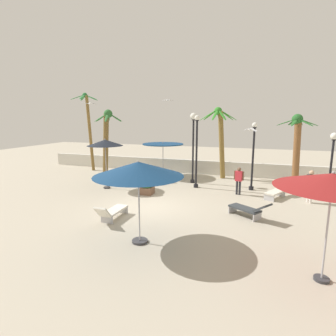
# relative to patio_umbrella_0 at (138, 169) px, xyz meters

# --- Properties ---
(ground_plane) EXTENTS (56.00, 56.00, 0.00)m
(ground_plane) POSITION_rel_patio_umbrella_0_xyz_m (-1.19, 3.47, -2.58)
(ground_plane) COLOR #B2A893
(boundary_wall) EXTENTS (25.20, 0.30, 1.03)m
(boundary_wall) POSITION_rel_patio_umbrella_0_xyz_m (-1.19, 12.22, -2.07)
(boundary_wall) COLOR silver
(boundary_wall) RESTS_ON ground_plane
(patio_umbrella_0) EXTENTS (3.03, 3.03, 2.88)m
(patio_umbrella_0) POSITION_rel_patio_umbrella_0_xyz_m (0.00, 0.00, 0.00)
(patio_umbrella_0) COLOR #333338
(patio_umbrella_0) RESTS_ON ground_plane
(patio_umbrella_1) EXTENTS (2.14, 2.14, 3.03)m
(patio_umbrella_1) POSITION_rel_patio_umbrella_0_xyz_m (-4.99, 6.04, 0.18)
(patio_umbrella_1) COLOR #333338
(patio_umbrella_1) RESTS_ON ground_plane
(patio_umbrella_2) EXTENTS (2.97, 2.97, 2.50)m
(patio_umbrella_2) POSITION_rel_patio_umbrella_0_xyz_m (-2.94, 10.52, -0.29)
(patio_umbrella_2) COLOR #333338
(patio_umbrella_2) RESTS_ON ground_plane
(patio_umbrella_3) EXTENTS (2.81, 2.81, 2.97)m
(patio_umbrella_3) POSITION_rel_patio_umbrella_0_xyz_m (5.53, -0.50, 0.14)
(patio_umbrella_3) COLOR #333338
(patio_umbrella_3) RESTS_ON ground_plane
(palm_tree_0) EXTENTS (2.50, 2.60, 4.99)m
(palm_tree_0) POSITION_rel_patio_umbrella_0_xyz_m (1.10, 11.19, 0.53)
(palm_tree_0) COLOR olive
(palm_tree_0) RESTS_ON ground_plane
(palm_tree_1) EXTENTS (2.31, 2.24, 4.49)m
(palm_tree_1) POSITION_rel_patio_umbrella_0_xyz_m (5.85, 9.95, 0.20)
(palm_tree_1) COLOR brown
(palm_tree_1) RESTS_ON ground_plane
(palm_tree_2) EXTENTS (2.15, 2.01, 4.83)m
(palm_tree_2) POSITION_rel_patio_umbrella_0_xyz_m (-6.59, 8.84, 0.38)
(palm_tree_2) COLOR brown
(palm_tree_2) RESTS_ON ground_plane
(palm_tree_3) EXTENTS (2.07, 2.15, 6.19)m
(palm_tree_3) POSITION_rel_patio_umbrella_0_xyz_m (-9.33, 10.72, 1.19)
(palm_tree_3) COLOR brown
(palm_tree_3) RESTS_ON ground_plane
(lamp_post_0) EXTENTS (0.44, 0.44, 4.56)m
(lamp_post_0) POSITION_rel_patio_umbrella_0_xyz_m (-0.35, 9.13, 0.52)
(lamp_post_0) COLOR black
(lamp_post_0) RESTS_ON ground_plane
(lamp_post_1) EXTENTS (0.31, 0.31, 4.00)m
(lamp_post_1) POSITION_rel_patio_umbrella_0_xyz_m (3.41, 8.50, -0.38)
(lamp_post_1) COLOR black
(lamp_post_1) RESTS_ON ground_plane
(lamp_post_2) EXTENTS (0.32, 0.32, 4.41)m
(lamp_post_2) POSITION_rel_patio_umbrella_0_xyz_m (0.14, 7.99, -0.11)
(lamp_post_2) COLOR black
(lamp_post_2) RESTS_ON ground_plane
(lamp_post_3) EXTENTS (0.40, 0.40, 3.46)m
(lamp_post_3) POSITION_rel_patio_umbrella_0_xyz_m (7.56, 8.94, -0.33)
(lamp_post_3) COLOR black
(lamp_post_3) RESTS_ON ground_plane
(lounge_chair_0) EXTENTS (1.34, 1.89, 0.81)m
(lounge_chair_0) POSITION_rel_patio_umbrella_0_xyz_m (4.77, 7.28, -2.18)
(lounge_chair_0) COLOR #B7B7BC
(lounge_chair_0) RESTS_ON ground_plane
(lounge_chair_1) EXTENTS (0.57, 1.89, 0.84)m
(lounge_chair_1) POSITION_rel_patio_umbrella_0_xyz_m (-1.99, 1.52, -2.20)
(lounge_chair_1) COLOR #B7B7BC
(lounge_chair_1) RESTS_ON ground_plane
(lounge_chair_2) EXTENTS (1.86, 1.50, 0.83)m
(lounge_chair_2) POSITION_rel_patio_umbrella_0_xyz_m (3.49, 3.66, -2.18)
(lounge_chair_2) COLOR #B7B7BC
(lounge_chair_2) RESTS_ON ground_plane
(guest_0) EXTENTS (0.55, 0.31, 1.55)m
(guest_0) POSITION_rel_patio_umbrella_0_xyz_m (2.75, 7.21, -1.65)
(guest_0) COLOR #26262D
(guest_0) RESTS_ON ground_plane
(guest_1) EXTENTS (0.43, 0.42, 1.68)m
(guest_1) POSITION_rel_patio_umbrella_0_xyz_m (6.28, 6.83, -1.56)
(guest_1) COLOR silver
(guest_1) RESTS_ON ground_plane
(seagull_0) EXTENTS (0.66, 1.08, 0.14)m
(seagull_0) POSITION_rel_patio_umbrella_0_xyz_m (-8.30, 9.48, 2.70)
(seagull_0) COLOR white
(seagull_1) EXTENTS (0.81, 1.27, 0.18)m
(seagull_1) POSITION_rel_patio_umbrella_0_xyz_m (3.22, 8.31, 1.00)
(seagull_1) COLOR white
(seagull_2) EXTENTS (0.53, 1.00, 0.15)m
(seagull_2) POSITION_rel_patio_umbrella_0_xyz_m (-3.04, 11.96, 2.97)
(seagull_2) COLOR white
(planter) EXTENTS (0.70, 0.70, 0.85)m
(planter) POSITION_rel_patio_umbrella_0_xyz_m (-2.15, 5.63, -2.20)
(planter) COLOR brown
(planter) RESTS_ON ground_plane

